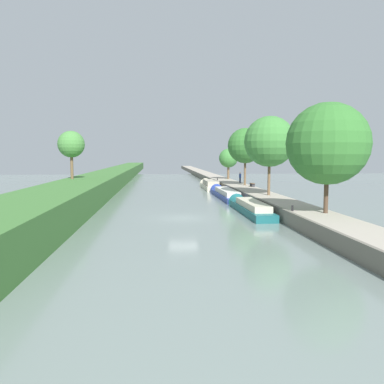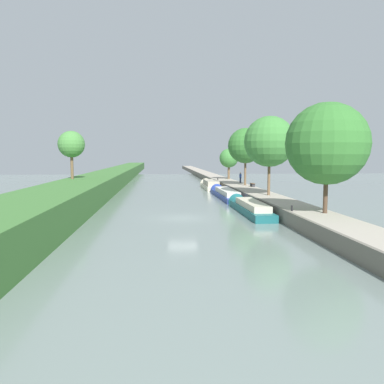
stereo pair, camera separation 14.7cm
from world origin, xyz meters
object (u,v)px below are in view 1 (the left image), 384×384
(narrowboat_blue, at_px, (225,194))
(person_walking, at_px, (240,177))
(narrowboat_cream, at_px, (209,185))
(narrowboat_teal, at_px, (249,207))
(mooring_bollard_far, at_px, (217,179))
(mooring_bollard_near, at_px, (293,208))
(park_bench, at_px, (252,184))

(narrowboat_blue, height_order, person_walking, person_walking)
(narrowboat_blue, distance_m, narrowboat_cream, 13.30)
(narrowboat_teal, height_order, narrowboat_blue, narrowboat_blue)
(person_walking, relative_size, mooring_bollard_far, 3.69)
(narrowboat_cream, bearing_deg, narrowboat_blue, -89.02)
(narrowboat_cream, distance_m, person_walking, 5.27)
(narrowboat_teal, bearing_deg, mooring_bollard_near, -75.24)
(person_walking, distance_m, mooring_bollard_far, 7.47)
(narrowboat_teal, distance_m, mooring_bollard_near, 7.11)
(narrowboat_teal, distance_m, park_bench, 17.57)
(narrowboat_teal, bearing_deg, person_walking, 80.03)
(narrowboat_blue, xyz_separation_m, mooring_bollard_far, (1.80, 18.01, 0.82))
(narrowboat_teal, relative_size, person_walking, 7.37)
(narrowboat_cream, height_order, mooring_bollard_near, mooring_bollard_near)
(narrowboat_cream, distance_m, mooring_bollard_far, 5.18)
(mooring_bollard_near, xyz_separation_m, park_bench, (2.63, 23.81, 0.12))
(narrowboat_teal, height_order, mooring_bollard_far, mooring_bollard_far)
(person_walking, bearing_deg, park_bench, -89.16)
(mooring_bollard_far, relative_size, park_bench, 0.30)
(narrowboat_teal, xyz_separation_m, mooring_bollard_far, (1.80, 31.59, 0.80))
(mooring_bollard_far, bearing_deg, person_walking, -70.18)
(mooring_bollard_far, bearing_deg, narrowboat_blue, -95.69)
(narrowboat_teal, xyz_separation_m, park_bench, (4.43, 16.98, 0.92))
(narrowboat_cream, relative_size, mooring_bollard_near, 24.50)
(narrowboat_cream, xyz_separation_m, mooring_bollard_near, (2.02, -33.70, 0.72))
(narrowboat_blue, height_order, mooring_bollard_near, mooring_bollard_near)
(narrowboat_teal, relative_size, park_bench, 8.16)
(mooring_bollard_near, bearing_deg, narrowboat_teal, 104.76)
(narrowboat_blue, bearing_deg, park_bench, 37.51)
(narrowboat_blue, bearing_deg, person_walking, 68.57)
(person_walking, xyz_separation_m, mooring_bollard_far, (-2.52, 7.00, -0.65))
(narrowboat_blue, bearing_deg, narrowboat_teal, -90.02)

